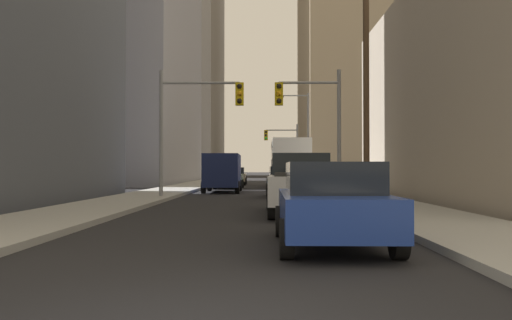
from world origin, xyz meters
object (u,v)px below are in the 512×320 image
at_px(pickup_truck_silver, 302,184).
at_px(traffic_signal_near_right, 312,113).
at_px(sedan_grey, 286,181).
at_px(traffic_signal_near_left, 197,112).
at_px(sedan_green, 229,178).
at_px(cargo_van_navy, 223,171).
at_px(city_bus, 289,162).
at_px(traffic_signal_far_right, 283,143).
at_px(sedan_beige, 235,176).
at_px(sedan_blue, 332,204).

bearing_deg(pickup_truck_silver, traffic_signal_near_right, 82.61).
relative_size(sedan_grey, traffic_signal_near_left, 0.71).
distance_m(sedan_grey, sedan_green, 11.27).
bearing_deg(pickup_truck_silver, traffic_signal_near_left, 118.52).
xyz_separation_m(pickup_truck_silver, cargo_van_navy, (-3.64, 14.83, 0.35)).
bearing_deg(cargo_van_navy, pickup_truck_silver, -76.22).
distance_m(sedan_grey, traffic_signal_near_left, 5.64).
distance_m(city_bus, traffic_signal_far_right, 15.11).
relative_size(traffic_signal_near_left, traffic_signal_near_right, 1.00).
bearing_deg(cargo_van_navy, sedan_green, 89.91).
height_order(cargo_van_navy, sedan_grey, cargo_van_navy).
bearing_deg(traffic_signal_near_left, traffic_signal_near_right, -0.01).
bearing_deg(sedan_grey, sedan_beige, 100.58).
height_order(sedan_blue, sedan_green, same).
height_order(sedan_beige, traffic_signal_near_right, traffic_signal_near_right).
xyz_separation_m(city_bus, cargo_van_navy, (-4.31, -7.82, -0.64)).
height_order(sedan_grey, sedan_green, same).
bearing_deg(sedan_green, sedan_beige, 90.23).
bearing_deg(sedan_beige, cargo_van_navy, -89.90).
height_order(sedan_grey, sedan_beige, same).
relative_size(cargo_van_navy, sedan_beige, 1.24).
height_order(pickup_truck_silver, sedan_beige, pickup_truck_silver).
xyz_separation_m(sedan_grey, sedan_beige, (-3.56, 19.07, 0.00)).
height_order(sedan_blue, sedan_grey, same).
height_order(sedan_beige, traffic_signal_far_right, traffic_signal_far_right).
relative_size(pickup_truck_silver, traffic_signal_near_right, 0.91).
bearing_deg(sedan_grey, cargo_van_navy, 124.99).
bearing_deg(traffic_signal_near_right, sedan_beige, 102.60).
distance_m(cargo_van_navy, sedan_grey, 6.19).
bearing_deg(pickup_truck_silver, sedan_blue, -89.87).
bearing_deg(sedan_green, traffic_signal_near_right, -69.72).
bearing_deg(sedan_green, sedan_grey, -71.75).
bearing_deg(sedan_grey, sedan_green, 108.25).
distance_m(pickup_truck_silver, sedan_grey, 9.78).
distance_m(sedan_blue, sedan_beige, 35.88).
xyz_separation_m(city_bus, traffic_signal_near_left, (-4.96, -14.76, 2.12)).
height_order(pickup_truck_silver, traffic_signal_near_right, traffic_signal_near_right).
xyz_separation_m(pickup_truck_silver, sedan_beige, (-3.66, 28.85, -0.16)).
xyz_separation_m(sedan_blue, sedan_grey, (-0.11, 16.62, 0.00)).
height_order(city_bus, traffic_signal_near_right, traffic_signal_near_right).
relative_size(city_bus, sedan_grey, 2.71).
xyz_separation_m(pickup_truck_silver, traffic_signal_near_left, (-4.29, 7.89, 3.12)).
height_order(sedan_green, traffic_signal_near_right, traffic_signal_near_right).
distance_m(sedan_grey, traffic_signal_far_right, 28.04).
xyz_separation_m(traffic_signal_near_left, traffic_signal_far_right, (5.10, 29.72, -0.02)).
bearing_deg(cargo_van_navy, city_bus, 61.15).
height_order(city_bus, sedan_blue, city_bus).
bearing_deg(traffic_signal_far_right, pickup_truck_silver, -91.24).
relative_size(pickup_truck_silver, sedan_beige, 1.30).
distance_m(traffic_signal_near_left, traffic_signal_near_right, 5.31).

